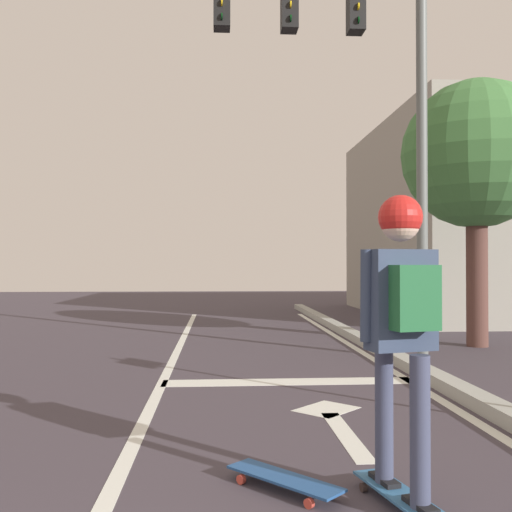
# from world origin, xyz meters

# --- Properties ---
(lane_line_center) EXTENTS (0.12, 20.00, 0.01)m
(lane_line_center) POSITION_xyz_m (0.10, 6.00, 0.00)
(lane_line_center) COLOR silver
(lane_line_center) RESTS_ON ground
(lane_line_curbside) EXTENTS (0.12, 20.00, 0.01)m
(lane_line_curbside) POSITION_xyz_m (3.04, 6.00, 0.00)
(lane_line_curbside) COLOR silver
(lane_line_curbside) RESTS_ON ground
(stop_bar) EXTENTS (3.09, 0.40, 0.01)m
(stop_bar) POSITION_xyz_m (1.64, 6.61, 0.00)
(stop_bar) COLOR silver
(stop_bar) RESTS_ON ground
(lane_arrow_stem) EXTENTS (0.16, 1.40, 0.01)m
(lane_arrow_stem) POSITION_xyz_m (1.80, 4.44, 0.00)
(lane_arrow_stem) COLOR silver
(lane_arrow_stem) RESTS_ON ground
(lane_arrow_head) EXTENTS (0.71, 0.71, 0.01)m
(lane_arrow_head) POSITION_xyz_m (1.80, 5.29, 0.00)
(lane_arrow_head) COLOR silver
(lane_arrow_head) RESTS_ON ground
(curb_strip) EXTENTS (0.24, 24.00, 0.14)m
(curb_strip) POSITION_xyz_m (3.29, 6.00, 0.07)
(curb_strip) COLOR #A0A39C
(curb_strip) RESTS_ON ground
(skateboard) EXTENTS (0.38, 0.86, 0.08)m
(skateboard) POSITION_xyz_m (1.80, 3.00, 0.07)
(skateboard) COLOR #306495
(skateboard) RESTS_ON ground
(skater) EXTENTS (0.46, 0.63, 1.71)m
(skater) POSITION_xyz_m (1.80, 2.99, 1.18)
(skater) COLOR #3E435F
(skater) RESTS_ON skateboard
(spare_skateboard) EXTENTS (0.70, 0.72, 0.09)m
(spare_skateboard) POSITION_xyz_m (1.16, 3.31, 0.07)
(spare_skateboard) COLOR #234C89
(spare_skateboard) RESTS_ON ground
(traffic_signal_mast) EXTENTS (4.01, 0.34, 5.94)m
(traffic_signal_mast) POSITION_xyz_m (2.67, 8.11, 4.22)
(traffic_signal_mast) COLOR slate
(traffic_signal_mast) RESTS_ON ground
(roadside_tree) EXTENTS (2.52, 2.52, 4.54)m
(roadside_tree) POSITION_xyz_m (5.16, 9.39, 3.24)
(roadside_tree) COLOR brown
(roadside_tree) RESTS_ON ground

